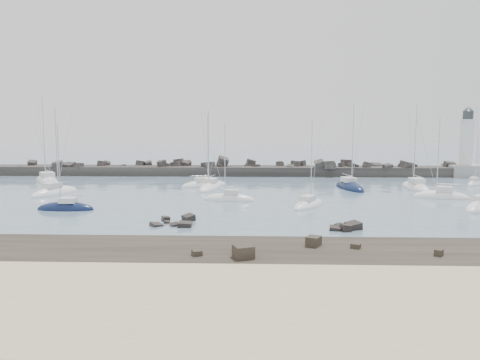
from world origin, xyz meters
The scene contains 18 objects.
ground centered at (0.00, 0.00, 0.00)m, with size 400.00×400.00×0.00m, color slate.
sand_strip centered at (0.00, -32.00, 0.00)m, with size 140.00×14.00×1.00m, color #CDBD8E.
rock_shelf centered at (0.03, -22.02, 0.01)m, with size 140.00×12.00×1.72m.
rock_cluster_near centered at (-3.47, -9.45, 0.09)m, with size 4.61×4.60×1.24m.
rock_cluster_far centered at (14.07, -11.46, 0.14)m, with size 3.47×2.51×1.35m.
breakwater centered at (-7.44, 38.00, 0.33)m, with size 115.00×7.66×5.45m.
lighthouse centered at (47.00, 38.00, 3.09)m, with size 7.00×7.00×14.60m.
sailboat_1 centered at (-32.75, 24.67, 0.15)m, with size 8.75×10.50×16.59m.
sailboat_2 centered at (-18.43, -1.90, 0.14)m, with size 7.10×2.33×11.30m.
sailboat_3 centered at (-25.22, 10.63, 0.15)m, with size 5.85×9.03×13.84m.
sailboat_4 centered at (-3.86, 20.32, 0.13)m, with size 8.41×5.98×12.89m.
sailboat_5 centered at (1.16, 5.88, 0.14)m, with size 7.24×2.96×11.28m.
sailboat_6 centered at (-2.54, 16.83, 0.15)m, with size 4.42×8.90×13.59m.
sailboat_7 centered at (11.55, 1.49, 0.13)m, with size 5.80×7.59×11.81m.
sailboat_8 centered at (20.00, 18.18, 0.15)m, with size 4.70×9.63×14.66m.
sailboat_9 centered at (31.02, 8.90, 0.15)m, with size 7.94×4.09×12.24m.
sailboat_10 centered at (30.44, 17.95, 0.15)m, with size 3.48×9.36×14.61m.
sailboat_12 centered at (42.41, 23.66, 0.14)m, with size 4.91×5.48×9.18m.
Camera 1 is at (4.84, -57.39, 10.44)m, focal length 35.00 mm.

